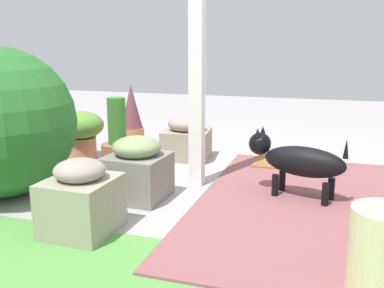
{
  "coord_description": "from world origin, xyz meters",
  "views": [
    {
      "loc": [
        -0.73,
        3.1,
        1.07
      ],
      "look_at": [
        0.25,
        0.09,
        0.35
      ],
      "focal_mm": 40.49,
      "sensor_mm": 36.0,
      "label": 1
    }
  ],
  "objects_px": {
    "terracotta_pot_spiky": "(132,119)",
    "ceramic_urn": "(383,253)",
    "terracotta_pot_tall": "(118,144)",
    "dog": "(297,160)",
    "porch_pillar": "(197,36)",
    "stone_planter_mid": "(137,169)",
    "terracotta_pot_broad": "(81,131)",
    "doormat": "(290,164)",
    "stone_planter_nearest": "(187,138)",
    "stone_planter_far": "(81,199)"
  },
  "relations": [
    {
      "from": "porch_pillar",
      "to": "doormat",
      "type": "relative_size",
      "value": 3.55
    },
    {
      "from": "ceramic_urn",
      "to": "terracotta_pot_broad",
      "type": "bearing_deg",
      "value": -33.14
    },
    {
      "from": "terracotta_pot_tall",
      "to": "dog",
      "type": "bearing_deg",
      "value": 169.12
    },
    {
      "from": "stone_planter_far",
      "to": "ceramic_urn",
      "type": "bearing_deg",
      "value": 173.66
    },
    {
      "from": "stone_planter_nearest",
      "to": "terracotta_pot_spiky",
      "type": "bearing_deg",
      "value": -16.49
    },
    {
      "from": "terracotta_pot_spiky",
      "to": "terracotta_pot_tall",
      "type": "bearing_deg",
      "value": 106.37
    },
    {
      "from": "stone_planter_nearest",
      "to": "ceramic_urn",
      "type": "bearing_deg",
      "value": 128.21
    },
    {
      "from": "ceramic_urn",
      "to": "porch_pillar",
      "type": "bearing_deg",
      "value": -45.38
    },
    {
      "from": "stone_planter_nearest",
      "to": "doormat",
      "type": "xyz_separation_m",
      "value": [
        -0.98,
        -0.05,
        -0.18
      ]
    },
    {
      "from": "stone_planter_mid",
      "to": "dog",
      "type": "distance_m",
      "value": 1.13
    },
    {
      "from": "terracotta_pot_spiky",
      "to": "stone_planter_nearest",
      "type": "bearing_deg",
      "value": 163.51
    },
    {
      "from": "porch_pillar",
      "to": "stone_planter_nearest",
      "type": "height_order",
      "value": "porch_pillar"
    },
    {
      "from": "porch_pillar",
      "to": "terracotta_pot_broad",
      "type": "bearing_deg",
      "value": -16.94
    },
    {
      "from": "porch_pillar",
      "to": "terracotta_pot_spiky",
      "type": "distance_m",
      "value": 1.6
    },
    {
      "from": "stone_planter_nearest",
      "to": "terracotta_pot_spiky",
      "type": "relative_size",
      "value": 0.71
    },
    {
      "from": "stone_planter_far",
      "to": "terracotta_pot_broad",
      "type": "distance_m",
      "value": 1.71
    },
    {
      "from": "terracotta_pot_spiky",
      "to": "ceramic_urn",
      "type": "height_order",
      "value": "terracotta_pot_spiky"
    },
    {
      "from": "stone_planter_mid",
      "to": "ceramic_urn",
      "type": "relative_size",
      "value": 1.13
    },
    {
      "from": "ceramic_urn",
      "to": "doormat",
      "type": "bearing_deg",
      "value": -74.15
    },
    {
      "from": "terracotta_pot_broad",
      "to": "doormat",
      "type": "relative_size",
      "value": 0.72
    },
    {
      "from": "dog",
      "to": "doormat",
      "type": "distance_m",
      "value": 0.93
    },
    {
      "from": "stone_planter_far",
      "to": "terracotta_pot_spiky",
      "type": "height_order",
      "value": "terracotta_pot_spiky"
    },
    {
      "from": "doormat",
      "to": "dog",
      "type": "bearing_deg",
      "value": 97.63
    },
    {
      "from": "ceramic_urn",
      "to": "dog",
      "type": "bearing_deg",
      "value": -68.21
    },
    {
      "from": "terracotta_pot_broad",
      "to": "doormat",
      "type": "bearing_deg",
      "value": -168.23
    },
    {
      "from": "terracotta_pot_broad",
      "to": "dog",
      "type": "bearing_deg",
      "value": 166.63
    },
    {
      "from": "stone_planter_nearest",
      "to": "ceramic_urn",
      "type": "distance_m",
      "value": 2.52
    },
    {
      "from": "stone_planter_far",
      "to": "terracotta_pot_tall",
      "type": "bearing_deg",
      "value": -71.41
    },
    {
      "from": "porch_pillar",
      "to": "dog",
      "type": "height_order",
      "value": "porch_pillar"
    },
    {
      "from": "stone_planter_mid",
      "to": "ceramic_urn",
      "type": "distance_m",
      "value": 1.73
    },
    {
      "from": "terracotta_pot_spiky",
      "to": "ceramic_urn",
      "type": "relative_size",
      "value": 1.69
    },
    {
      "from": "stone_planter_nearest",
      "to": "terracotta_pot_spiky",
      "type": "height_order",
      "value": "terracotta_pot_spiky"
    },
    {
      "from": "ceramic_urn",
      "to": "terracotta_pot_spiky",
      "type": "bearing_deg",
      "value": -44.29
    },
    {
      "from": "porch_pillar",
      "to": "ceramic_urn",
      "type": "distance_m",
      "value": 1.98
    },
    {
      "from": "porch_pillar",
      "to": "stone_planter_far",
      "type": "relative_size",
      "value": 5.13
    },
    {
      "from": "terracotta_pot_tall",
      "to": "dog",
      "type": "relative_size",
      "value": 0.89
    },
    {
      "from": "stone_planter_far",
      "to": "terracotta_pot_spiky",
      "type": "relative_size",
      "value": 0.66
    },
    {
      "from": "ceramic_urn",
      "to": "doormat",
      "type": "xyz_separation_m",
      "value": [
        0.58,
        -2.03,
        -0.19
      ]
    },
    {
      "from": "stone_planter_far",
      "to": "stone_planter_mid",
      "type": "bearing_deg",
      "value": -95.33
    },
    {
      "from": "stone_planter_far",
      "to": "terracotta_pot_spiky",
      "type": "xyz_separation_m",
      "value": [
        0.64,
        -2.0,
        0.12
      ]
    },
    {
      "from": "porch_pillar",
      "to": "stone_planter_far",
      "type": "xyz_separation_m",
      "value": [
        0.37,
        1.07,
        -0.94
      ]
    },
    {
      "from": "porch_pillar",
      "to": "terracotta_pot_broad",
      "type": "xyz_separation_m",
      "value": [
        1.27,
        -0.39,
        -0.86
      ]
    },
    {
      "from": "stone_planter_mid",
      "to": "dog",
      "type": "xyz_separation_m",
      "value": [
        -1.08,
        -0.34,
        0.07
      ]
    },
    {
      "from": "porch_pillar",
      "to": "stone_planter_mid",
      "type": "bearing_deg",
      "value": 54.78
    },
    {
      "from": "terracotta_pot_tall",
      "to": "dog",
      "type": "height_order",
      "value": "terracotta_pot_tall"
    },
    {
      "from": "ceramic_urn",
      "to": "stone_planter_mid",
      "type": "bearing_deg",
      "value": -27.8
    },
    {
      "from": "terracotta_pot_spiky",
      "to": "doormat",
      "type": "height_order",
      "value": "terracotta_pot_spiky"
    },
    {
      "from": "terracotta_pot_broad",
      "to": "terracotta_pot_tall",
      "type": "xyz_separation_m",
      "value": [
        -0.48,
        0.18,
        -0.05
      ]
    },
    {
      "from": "porch_pillar",
      "to": "dog",
      "type": "bearing_deg",
      "value": 172.75
    },
    {
      "from": "stone_planter_far",
      "to": "doormat",
      "type": "bearing_deg",
      "value": -118.73
    }
  ]
}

